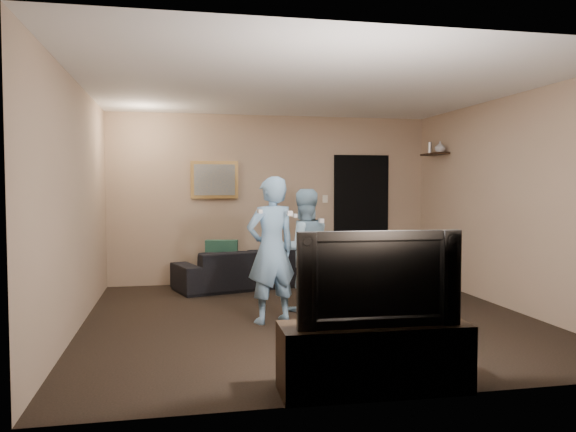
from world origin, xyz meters
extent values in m
plane|color=black|center=(0.00, 0.00, 0.00)|extent=(5.00, 5.00, 0.00)
cube|color=silver|center=(0.00, 0.00, 2.60)|extent=(5.00, 5.00, 0.04)
cube|color=tan|center=(0.00, 2.50, 1.30)|extent=(5.00, 0.04, 2.60)
cube|color=tan|center=(0.00, -2.50, 1.30)|extent=(5.00, 0.04, 2.60)
cube|color=tan|center=(-2.50, 0.00, 1.30)|extent=(0.04, 5.00, 2.60)
cube|color=tan|center=(2.50, 0.00, 1.30)|extent=(0.04, 5.00, 2.60)
imported|color=black|center=(-0.52, 2.05, 0.29)|extent=(2.11, 1.31, 0.58)
cube|color=#174738|center=(-0.83, 2.05, 0.48)|extent=(0.49, 0.24, 0.47)
cube|color=olive|center=(-0.90, 2.48, 1.60)|extent=(0.72, 0.05, 0.57)
cube|color=slate|center=(-0.90, 2.45, 1.60)|extent=(0.62, 0.01, 0.47)
cube|color=black|center=(1.45, 2.47, 1.00)|extent=(0.90, 0.06, 2.00)
cube|color=silver|center=(0.85, 2.48, 1.30)|extent=(0.08, 0.02, 0.12)
cube|color=black|center=(2.39, 1.80, 1.99)|extent=(0.20, 0.60, 0.03)
imported|color=#AEADB2|center=(2.39, 1.63, 2.09)|extent=(0.16, 0.16, 0.16)
cylinder|color=#BCBCC1|center=(2.39, 1.97, 2.09)|extent=(0.06, 0.06, 0.18)
cube|color=black|center=(-0.08, -2.32, 0.25)|extent=(1.40, 0.49, 0.50)
imported|color=black|center=(-0.08, -2.32, 0.84)|extent=(1.20, 0.19, 0.69)
imported|color=#77A7CF|center=(-0.47, -0.13, 0.80)|extent=(0.68, 0.55, 1.60)
cube|color=white|center=(-0.63, -0.35, 1.24)|extent=(0.04, 0.14, 0.04)
cube|color=white|center=(-0.31, -0.35, 1.21)|extent=(0.05, 0.09, 0.05)
imported|color=#8FB8D0|center=(0.02, 0.40, 0.73)|extent=(0.76, 0.62, 1.47)
cube|color=white|center=(-0.14, 0.18, 1.16)|extent=(0.04, 0.14, 0.04)
cube|color=white|center=(0.18, 0.18, 1.10)|extent=(0.05, 0.09, 0.05)
camera|label=1|loc=(-1.50, -6.15, 1.50)|focal=35.00mm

